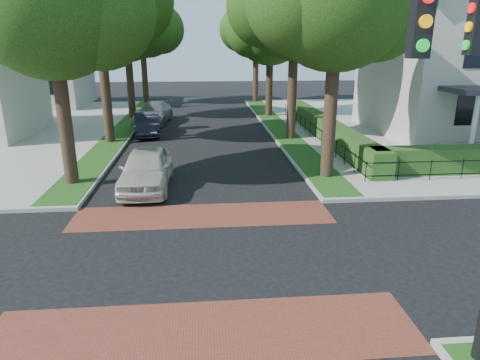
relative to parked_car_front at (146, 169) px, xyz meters
The scene contains 19 objects.
ground 6.90m from the parked_car_front, 70.37° to the right, with size 120.00×120.00×0.00m, color black.
sidewalk_ne 25.17m from the parked_car_front, 29.93° to the left, with size 30.00×30.00×0.15m, color gray.
crosswalk_far 4.06m from the parked_car_front, 54.70° to the right, with size 9.00×2.20×0.01m, color brown.
crosswalk_near 9.95m from the parked_car_front, 76.59° to the right, with size 9.00×2.20×0.01m, color brown.
grass_strip_ne 14.83m from the parked_car_front, 58.68° to the left, with size 1.60×29.80×0.02m, color #244614.
grass_strip_nw 13.04m from the parked_car_front, 103.77° to the left, with size 1.60×29.80×0.02m, color #244614.
tree_right_mid 13.83m from the parked_car_front, 48.05° to the left, with size 8.25×7.09×11.22m.
tree_right_far 20.38m from the parked_car_front, 66.04° to the left, with size 7.25×6.23×9.74m.
tree_right_back 28.65m from the parked_car_front, 73.56° to the left, with size 7.50×6.45×10.20m.
tree_left_near 7.19m from the parked_car_front, 165.85° to the left, with size 7.50×6.45×10.20m.
tree_left_far 19.10m from the parked_car_front, 99.91° to the left, with size 7.00×6.02×9.86m.
tree_left_back 27.76m from the parked_car_front, 96.59° to the left, with size 7.75×6.66×10.44m.
hedge_main_road 13.16m from the parked_car_front, 40.54° to the left, with size 1.00×18.00×1.20m, color #1E4116.
fence_main_road 12.56m from the parked_car_front, 42.91° to the left, with size 0.06×18.00×0.90m, color black, non-canonical shape.
house_victorian 22.56m from the parked_car_front, 25.55° to the left, with size 13.00×13.05×12.48m.
house_left_far 29.06m from the parked_car_front, 117.31° to the left, with size 10.00×9.00×10.14m.
parked_car_front is the anchor object (origin of this frame).
parked_car_middle 11.16m from the parked_car_front, 96.69° to the left, with size 1.55×4.44×1.46m, color black.
parked_car_rear 15.46m from the parked_car_front, 94.82° to the left, with size 2.20×5.42×1.57m, color gray.
Camera 1 is at (0.08, -10.79, 5.75)m, focal length 32.00 mm.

